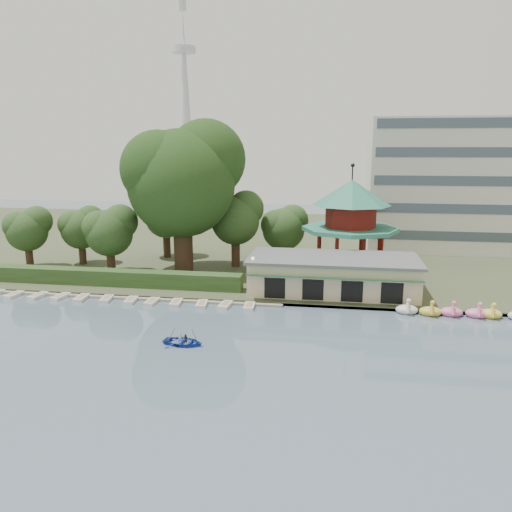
% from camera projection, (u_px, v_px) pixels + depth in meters
% --- Properties ---
extents(ground_plane, '(220.00, 220.00, 0.00)m').
position_uv_depth(ground_plane, '(190.00, 375.00, 36.06)').
color(ground_plane, slate).
rests_on(ground_plane, ground).
extents(shore, '(220.00, 70.00, 0.40)m').
position_uv_depth(shore, '(275.00, 241.00, 86.18)').
color(shore, '#424930').
rests_on(shore, ground).
extents(embankment, '(220.00, 0.60, 0.30)m').
position_uv_depth(embankment, '(236.00, 301.00, 52.72)').
color(embankment, gray).
rests_on(embankment, ground).
extents(dock, '(34.00, 1.60, 0.24)m').
position_uv_depth(dock, '(129.00, 297.00, 54.47)').
color(dock, gray).
rests_on(dock, ground).
extents(boathouse, '(18.60, 9.39, 3.90)m').
position_uv_depth(boathouse, '(333.00, 274.00, 55.21)').
color(boathouse, beige).
rests_on(boathouse, shore).
extents(pavilion, '(12.40, 12.40, 13.50)m').
position_uv_depth(pavilion, '(351.00, 216.00, 63.48)').
color(pavilion, beige).
rests_on(pavilion, shore).
extents(office_building, '(38.00, 18.00, 20.00)m').
position_uv_depth(office_building, '(486.00, 190.00, 76.22)').
color(office_building, silver).
rests_on(office_building, shore).
extents(broadcast_tower, '(8.00, 8.00, 96.00)m').
position_uv_depth(broadcast_tower, '(185.00, 93.00, 170.26)').
color(broadcast_tower, silver).
rests_on(broadcast_tower, ground).
extents(hedge, '(30.00, 2.00, 1.80)m').
position_uv_depth(hedge, '(115.00, 278.00, 57.86)').
color(hedge, '#2D4A20').
rests_on(hedge, shore).
extents(lamp_post, '(0.36, 0.36, 4.28)m').
position_uv_depth(lamp_post, '(253.00, 269.00, 53.44)').
color(lamp_post, black).
rests_on(lamp_post, shore).
extents(big_tree, '(14.77, 13.76, 19.24)m').
position_uv_depth(big_tree, '(183.00, 176.00, 61.92)').
color(big_tree, '#3A281C').
rests_on(big_tree, shore).
extents(small_trees, '(39.20, 16.05, 10.13)m').
position_uv_depth(small_trees, '(165.00, 223.00, 67.09)').
color(small_trees, '#3A281C').
rests_on(small_trees, shore).
extents(swan_boats, '(15.60, 2.04, 1.92)m').
position_uv_depth(swan_boats, '(475.00, 313.00, 48.28)').
color(swan_boats, silver).
rests_on(swan_boats, ground).
extents(moored_rowboats, '(30.17, 2.65, 0.36)m').
position_uv_depth(moored_rowboats, '(117.00, 300.00, 53.25)').
color(moored_rowboats, silver).
rests_on(moored_rowboats, ground).
extents(rowboat_with_passengers, '(5.14, 3.95, 2.01)m').
position_uv_depth(rowboat_with_passengers, '(183.00, 339.00, 41.52)').
color(rowboat_with_passengers, '#2142A8').
rests_on(rowboat_with_passengers, ground).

